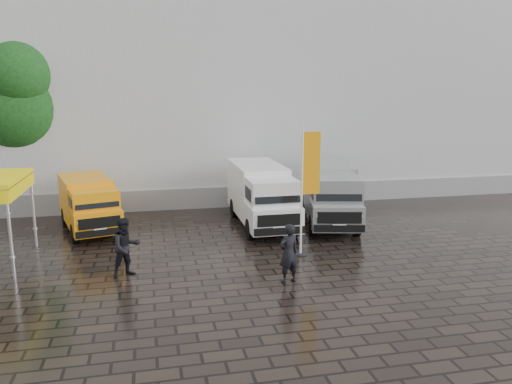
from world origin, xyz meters
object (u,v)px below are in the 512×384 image
(van_silver, at_px, (329,194))
(wheelie_bin, at_px, (341,194))
(van_yellow, at_px, (89,206))
(flagpole, at_px, (307,185))
(van_white, at_px, (261,196))
(person_tent, at_px, (126,247))
(person_front, at_px, (289,253))

(van_silver, height_order, wheelie_bin, van_silver)
(van_yellow, distance_m, flagpole, 9.05)
(van_yellow, bearing_deg, van_white, -20.56)
(wheelie_bin, distance_m, person_tent, 12.91)
(van_yellow, bearing_deg, wheelie_bin, -3.15)
(van_yellow, xyz_separation_m, wheelie_bin, (11.81, 2.48, -0.55))
(wheelie_bin, bearing_deg, van_silver, -100.32)
(wheelie_bin, bearing_deg, van_yellow, -148.72)
(van_silver, distance_m, person_front, 7.10)
(van_yellow, relative_size, person_front, 2.55)
(van_yellow, height_order, van_white, van_white)
(van_yellow, distance_m, van_white, 7.01)
(van_yellow, height_order, flagpole, flagpole)
(van_yellow, relative_size, van_white, 0.79)
(van_silver, relative_size, person_tent, 3.18)
(van_silver, xyz_separation_m, flagpole, (-2.23, -3.72, 1.18))
(van_white, height_order, person_front, van_white)
(wheelie_bin, height_order, person_tent, person_tent)
(van_white, distance_m, person_tent, 7.17)
(van_yellow, relative_size, person_tent, 2.50)
(van_yellow, relative_size, van_silver, 0.79)
(van_white, bearing_deg, flagpole, -80.14)
(van_yellow, bearing_deg, van_silver, -20.15)
(van_white, relative_size, person_front, 3.23)
(person_front, bearing_deg, van_silver, -136.82)
(flagpole, height_order, person_front, flagpole)
(van_white, height_order, van_silver, van_silver)
(van_silver, bearing_deg, van_yellow, -172.25)
(flagpole, relative_size, person_tent, 2.42)
(person_front, relative_size, person_tent, 0.98)
(wheelie_bin, distance_m, person_front, 10.98)
(van_silver, bearing_deg, person_front, -107.13)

